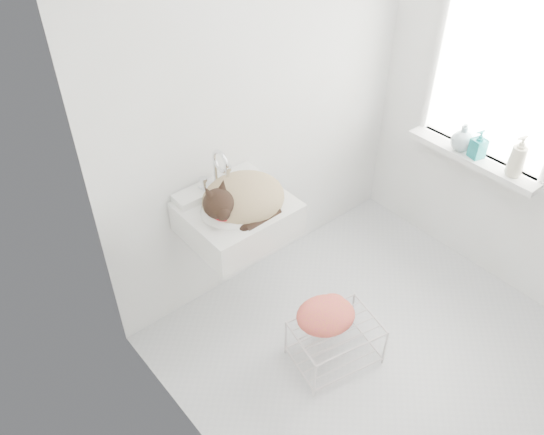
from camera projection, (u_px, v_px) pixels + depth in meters
floor at (371, 347)px, 3.31m from camera, size 2.20×2.00×0.02m
back_wall at (264, 98)px, 3.11m from camera, size 2.20×0.02×2.50m
right_wall at (530, 104)px, 3.06m from camera, size 0.02×2.00×2.50m
left_wall at (202, 290)px, 1.97m from camera, size 0.02×2.00×2.50m
window_glass at (502, 75)px, 3.11m from camera, size 0.01×0.80×1.00m
window_frame at (500, 76)px, 3.10m from camera, size 0.04×0.90×1.10m
windowsill at (473, 158)px, 3.40m from camera, size 0.16×0.88×0.04m
sink at (237, 204)px, 3.00m from camera, size 0.58×0.51×0.23m
faucet at (216, 169)px, 3.02m from camera, size 0.21×0.15×0.21m
cat at (240, 199)px, 2.97m from camera, size 0.52×0.46×0.30m
wire_rack at (335, 341)px, 3.15m from camera, size 0.53×0.42×0.28m
towel at (325, 320)px, 3.07m from camera, size 0.40×0.34×0.14m
bottle_a at (512, 175)px, 3.22m from camera, size 0.10×0.10×0.22m
bottle_b at (475, 157)px, 3.37m from camera, size 0.10×0.10×0.18m
bottle_c at (460, 149)px, 3.44m from camera, size 0.15×0.15×0.18m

